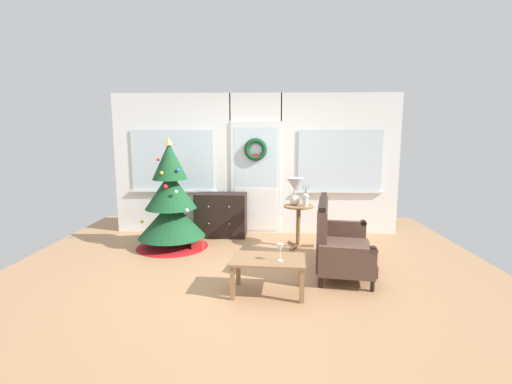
% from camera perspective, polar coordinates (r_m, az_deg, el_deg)
% --- Properties ---
extents(ground_plane, '(6.76, 6.76, 0.00)m').
position_cam_1_polar(ground_plane, '(4.94, -0.78, -12.53)').
color(ground_plane, '#AD7F56').
extents(back_wall_with_door, '(5.20, 0.19, 2.55)m').
position_cam_1_polar(back_wall_with_door, '(6.70, -0.05, 4.41)').
color(back_wall_with_door, white).
rests_on(back_wall_with_door, ground).
extents(christmas_tree, '(1.16, 1.16, 1.77)m').
position_cam_1_polar(christmas_tree, '(6.02, -13.12, -2.11)').
color(christmas_tree, '#4C331E').
rests_on(christmas_tree, ground).
extents(dresser_cabinet, '(0.92, 0.47, 0.78)m').
position_cam_1_polar(dresser_cabinet, '(6.59, -5.49, -3.56)').
color(dresser_cabinet, black).
rests_on(dresser_cabinet, ground).
extents(settee_sofa, '(0.92, 1.53, 0.96)m').
position_cam_1_polar(settee_sofa, '(5.08, 12.50, -7.67)').
color(settee_sofa, black).
rests_on(settee_sofa, ground).
extents(side_table, '(0.50, 0.48, 0.69)m').
position_cam_1_polar(side_table, '(5.94, 6.65, -3.99)').
color(side_table, '#8E6642').
rests_on(side_table, ground).
extents(table_lamp, '(0.28, 0.28, 0.44)m').
position_cam_1_polar(table_lamp, '(5.88, 6.11, 0.68)').
color(table_lamp, silver).
rests_on(table_lamp, side_table).
extents(flower_vase, '(0.11, 0.10, 0.35)m').
position_cam_1_polar(flower_vase, '(5.83, 7.73, -1.10)').
color(flower_vase, beige).
rests_on(flower_vase, side_table).
extents(coffee_table, '(0.87, 0.58, 0.41)m').
position_cam_1_polar(coffee_table, '(4.25, 1.92, -11.11)').
color(coffee_table, '#8E6642').
rests_on(coffee_table, ground).
extents(wine_glass, '(0.08, 0.08, 0.20)m').
position_cam_1_polar(wine_glass, '(4.12, 3.81, -8.80)').
color(wine_glass, silver).
rests_on(wine_glass, coffee_table).
extents(gift_box, '(0.18, 0.16, 0.18)m').
position_cam_1_polar(gift_box, '(5.92, -9.08, -8.11)').
color(gift_box, red).
rests_on(gift_box, ground).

